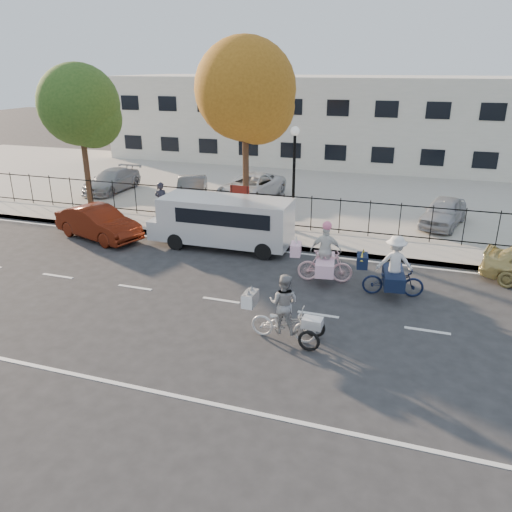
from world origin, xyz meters
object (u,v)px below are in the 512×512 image
at_px(bull_bike, 393,272).
at_px(lot_car_c, 192,190).
at_px(lamppost, 294,161).
at_px(lot_car_a, 112,180).
at_px(lot_car_d, 444,212).
at_px(zebra_trike, 284,315).
at_px(red_sedan, 98,223).
at_px(white_van, 224,221).
at_px(unicorn_bike, 324,260).
at_px(lot_car_b, 251,187).
at_px(pedestrian, 162,201).

xyz_separation_m(bull_bike, lot_car_c, (-10.47, 7.90, 0.01)).
distance_m(lamppost, lot_car_a, 12.21).
relative_size(lot_car_c, lot_car_d, 1.08).
height_order(zebra_trike, red_sedan, zebra_trike).
bearing_deg(lot_car_c, lamppost, -47.28).
relative_size(zebra_trike, red_sedan, 0.53).
relative_size(lamppost, white_van, 0.78).
bearing_deg(bull_bike, lamppost, 34.44).
bearing_deg(lamppost, lot_car_a, 160.88).
distance_m(bull_bike, white_van, 7.03).
relative_size(unicorn_bike, white_van, 0.38).
relative_size(lot_car_b, lot_car_d, 1.30).
xyz_separation_m(lot_car_b, lot_car_c, (-2.66, -1.51, -0.01)).
xyz_separation_m(white_van, lot_car_a, (-9.13, 6.22, -0.34)).
height_order(zebra_trike, lot_car_c, zebra_trike).
height_order(bull_bike, red_sedan, bull_bike).
height_order(lamppost, pedestrian, lamppost).
bearing_deg(bull_bike, lot_car_b, 31.62).
bearing_deg(lot_car_d, white_van, -133.16).
bearing_deg(red_sedan, lot_car_a, 47.13).
height_order(unicorn_bike, pedestrian, unicorn_bike).
distance_m(red_sedan, lot_car_d, 14.70).
relative_size(lamppost, red_sedan, 1.08).
bearing_deg(lamppost, pedestrian, -178.85).
bearing_deg(white_van, lot_car_d, 31.82).
relative_size(zebra_trike, lot_car_a, 0.52).
bearing_deg(zebra_trike, red_sedan, 60.94).
xyz_separation_m(lot_car_a, lot_car_c, (5.24, -0.81, 0.04)).
bearing_deg(lot_car_d, unicorn_bike, -103.26).
bearing_deg(red_sedan, unicorn_bike, -80.87).
bearing_deg(red_sedan, lamppost, -50.82).
height_order(red_sedan, lot_car_b, lot_car_b).
bearing_deg(lot_car_a, lot_car_c, -8.04).
height_order(white_van, lot_car_c, white_van).
relative_size(bull_bike, lot_car_a, 0.52).
xyz_separation_m(white_van, red_sedan, (-5.30, -0.62, -0.42)).
xyz_separation_m(white_van, lot_car_c, (-3.90, 5.42, -0.30)).
relative_size(lamppost, zebra_trike, 2.04).
bearing_deg(unicorn_bike, bull_bike, -108.64).
bearing_deg(lot_car_c, lot_car_a, 151.07).
distance_m(zebra_trike, white_van, 7.37).
bearing_deg(lamppost, white_van, -133.53).
height_order(white_van, red_sedan, white_van).
bearing_deg(pedestrian, red_sedan, 61.91).
height_order(lot_car_a, lot_car_d, lot_car_d).
distance_m(lamppost, bull_bike, 6.90).
height_order(zebra_trike, pedestrian, pedestrian).
distance_m(bull_bike, red_sedan, 12.01).
bearing_deg(unicorn_bike, zebra_trike, 167.35).
bearing_deg(lot_car_d, zebra_trike, -95.49).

